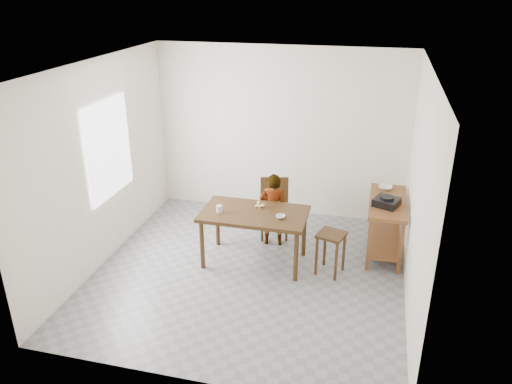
% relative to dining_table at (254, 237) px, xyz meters
% --- Properties ---
extents(floor, '(4.00, 4.00, 0.04)m').
position_rel_dining_table_xyz_m(floor, '(0.00, -0.30, -0.40)').
color(floor, gray).
rests_on(floor, ground).
extents(ceiling, '(4.00, 4.00, 0.04)m').
position_rel_dining_table_xyz_m(ceiling, '(0.00, -0.30, 2.35)').
color(ceiling, white).
rests_on(ceiling, wall_back).
extents(wall_back, '(4.00, 0.04, 2.70)m').
position_rel_dining_table_xyz_m(wall_back, '(0.00, 1.72, 0.98)').
color(wall_back, white).
rests_on(wall_back, ground).
extents(wall_front, '(4.00, 0.04, 2.70)m').
position_rel_dining_table_xyz_m(wall_front, '(0.00, -2.32, 0.98)').
color(wall_front, white).
rests_on(wall_front, ground).
extents(wall_left, '(0.04, 4.00, 2.70)m').
position_rel_dining_table_xyz_m(wall_left, '(-2.02, -0.30, 0.98)').
color(wall_left, white).
rests_on(wall_left, ground).
extents(wall_right, '(0.04, 4.00, 2.70)m').
position_rel_dining_table_xyz_m(wall_right, '(2.02, -0.30, 0.98)').
color(wall_right, white).
rests_on(wall_right, ground).
extents(window_pane, '(0.02, 1.10, 1.30)m').
position_rel_dining_table_xyz_m(window_pane, '(-1.97, -0.10, 1.12)').
color(window_pane, white).
rests_on(window_pane, wall_left).
extents(dining_table, '(1.40, 0.80, 0.75)m').
position_rel_dining_table_xyz_m(dining_table, '(0.00, 0.00, 0.00)').
color(dining_table, '#3A2410').
rests_on(dining_table, floor).
extents(prep_counter, '(0.50, 1.20, 0.80)m').
position_rel_dining_table_xyz_m(prep_counter, '(1.72, 0.70, 0.03)').
color(prep_counter, brown).
rests_on(prep_counter, floor).
extents(child, '(0.44, 0.32, 1.10)m').
position_rel_dining_table_xyz_m(child, '(0.14, 0.55, 0.17)').
color(child, white).
rests_on(child, floor).
extents(dining_chair, '(0.50, 0.50, 0.87)m').
position_rel_dining_table_xyz_m(dining_chair, '(0.10, 0.81, 0.06)').
color(dining_chair, '#3A2410').
rests_on(dining_chair, floor).
extents(stool, '(0.41, 0.41, 0.58)m').
position_rel_dining_table_xyz_m(stool, '(1.04, -0.03, -0.08)').
color(stool, '#3A2410').
rests_on(stool, floor).
extents(glass_tumbler, '(0.10, 0.10, 0.10)m').
position_rel_dining_table_xyz_m(glass_tumbler, '(-0.45, -0.11, 0.42)').
color(glass_tumbler, silver).
rests_on(glass_tumbler, dining_table).
extents(small_bowl, '(0.15, 0.15, 0.04)m').
position_rel_dining_table_xyz_m(small_bowl, '(0.37, -0.09, 0.39)').
color(small_bowl, silver).
rests_on(small_bowl, dining_table).
extents(banana, '(0.17, 0.14, 0.05)m').
position_rel_dining_table_xyz_m(banana, '(0.04, 0.17, 0.40)').
color(banana, '#FEE360').
rests_on(banana, dining_table).
extents(serving_bowl, '(0.21, 0.21, 0.05)m').
position_rel_dining_table_xyz_m(serving_bowl, '(1.67, 1.10, 0.45)').
color(serving_bowl, silver).
rests_on(serving_bowl, prep_counter).
extents(gas_burner, '(0.40, 0.40, 0.10)m').
position_rel_dining_table_xyz_m(gas_burner, '(1.69, 0.53, 0.48)').
color(gas_burner, black).
rests_on(gas_burner, prep_counter).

